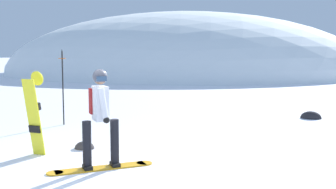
{
  "coord_description": "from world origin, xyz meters",
  "views": [
    {
      "loc": [
        3.6,
        -5.55,
        1.97
      ],
      "look_at": [
        -0.0,
        3.19,
        1.0
      ],
      "focal_mm": 42.6,
      "sensor_mm": 36.0,
      "label": 1
    }
  ],
  "objects_px": {
    "rock_dark": "(85,148)",
    "rock_mid": "(311,118)",
    "spare_snowboard": "(34,113)",
    "piste_marker_near": "(63,82)",
    "snowboarder_main": "(100,116)"
  },
  "relations": [
    {
      "from": "spare_snowboard",
      "to": "piste_marker_near",
      "type": "height_order",
      "value": "piste_marker_near"
    },
    {
      "from": "snowboarder_main",
      "to": "rock_mid",
      "type": "distance_m",
      "value": 7.75
    },
    {
      "from": "spare_snowboard",
      "to": "rock_mid",
      "type": "relative_size",
      "value": 2.62
    },
    {
      "from": "spare_snowboard",
      "to": "piste_marker_near",
      "type": "relative_size",
      "value": 0.78
    },
    {
      "from": "spare_snowboard",
      "to": "rock_dark",
      "type": "height_order",
      "value": "spare_snowboard"
    },
    {
      "from": "rock_dark",
      "to": "rock_mid",
      "type": "height_order",
      "value": "rock_mid"
    },
    {
      "from": "rock_mid",
      "to": "spare_snowboard",
      "type": "bearing_deg",
      "value": -124.64
    },
    {
      "from": "spare_snowboard",
      "to": "rock_mid",
      "type": "xyz_separation_m",
      "value": [
        4.7,
        6.81,
        -0.83
      ]
    },
    {
      "from": "piste_marker_near",
      "to": "rock_mid",
      "type": "xyz_separation_m",
      "value": [
        6.32,
        3.78,
        -1.19
      ]
    },
    {
      "from": "rock_dark",
      "to": "rock_mid",
      "type": "bearing_deg",
      "value": 54.9
    },
    {
      "from": "spare_snowboard",
      "to": "rock_mid",
      "type": "bearing_deg",
      "value": 55.36
    },
    {
      "from": "spare_snowboard",
      "to": "piste_marker_near",
      "type": "bearing_deg",
      "value": 118.14
    },
    {
      "from": "rock_mid",
      "to": "rock_dark",
      "type": "bearing_deg",
      "value": -125.1
    },
    {
      "from": "spare_snowboard",
      "to": "rock_dark",
      "type": "relative_size",
      "value": 3.82
    },
    {
      "from": "snowboarder_main",
      "to": "rock_dark",
      "type": "xyz_separation_m",
      "value": [
        -1.09,
        1.11,
        -0.92
      ]
    }
  ]
}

